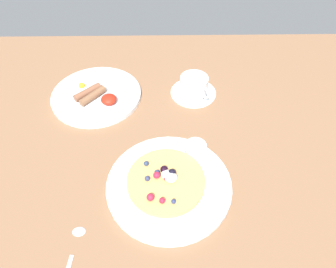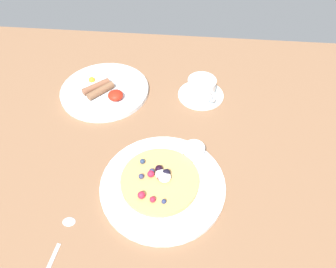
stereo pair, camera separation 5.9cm
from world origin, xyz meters
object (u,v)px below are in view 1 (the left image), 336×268
pancake_plate (169,185)px  teaspoon (73,249)px  coffee_cup (194,85)px  coffee_saucer (193,92)px  breakfast_plate (97,95)px  syrup_ramekin (195,148)px

pancake_plate → teaspoon: pancake_plate is taller
pancake_plate → coffee_cup: 0.35m
pancake_plate → teaspoon: bearing=-143.3°
pancake_plate → coffee_cup: coffee_cup is taller
coffee_saucer → coffee_cup: bearing=-55.2°
breakfast_plate → teaspoon: (0.02, -0.47, -0.00)m
syrup_ramekin → coffee_cup: 0.24m
breakfast_plate → coffee_cup: 0.30m
syrup_ramekin → coffee_cup: (0.01, 0.24, 0.01)m
coffee_cup → teaspoon: 0.56m
syrup_ramekin → teaspoon: size_ratio=0.34×
breakfast_plate → coffee_cup: (0.30, 0.01, 0.03)m
pancake_plate → syrup_ramekin: 0.12m
pancake_plate → coffee_cup: size_ratio=2.86×
teaspoon → syrup_ramekin: bearing=42.4°
teaspoon → coffee_cup: bearing=60.0°
coffee_saucer → teaspoon: 0.56m
pancake_plate → teaspoon: (-0.20, -0.15, -0.00)m
coffee_saucer → teaspoon: bearing=-119.8°
coffee_saucer → coffee_cup: size_ratio=1.36×
coffee_saucer → breakfast_plate: bearing=-177.4°
coffee_cup → pancake_plate: bearing=-103.7°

